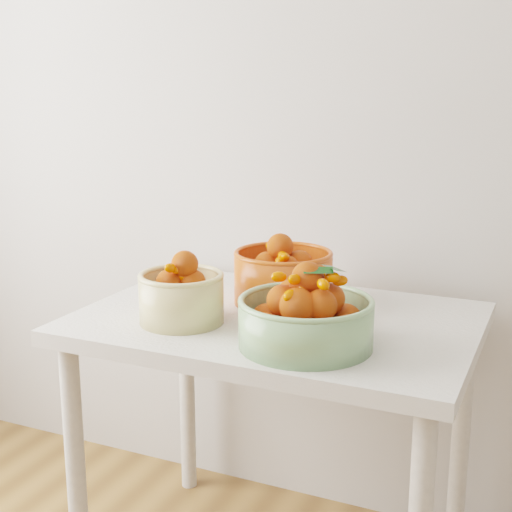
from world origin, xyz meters
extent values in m
cube|color=beige|center=(0.00, 2.00, 1.35)|extent=(4.00, 0.04, 2.70)
cube|color=silver|center=(-0.33, 1.60, 0.73)|extent=(1.00, 0.70, 0.04)
cylinder|color=silver|center=(-0.77, 1.31, 0.35)|extent=(0.05, 0.05, 0.71)
cylinder|color=silver|center=(-0.77, 1.89, 0.35)|extent=(0.05, 0.05, 0.71)
cylinder|color=silver|center=(0.11, 1.89, 0.35)|extent=(0.05, 0.05, 0.71)
cylinder|color=#D8C385|center=(-0.53, 1.46, 0.81)|extent=(0.23, 0.23, 0.12)
torus|color=#D8C385|center=(-0.53, 1.46, 0.87)|extent=(0.23, 0.23, 0.01)
sphere|color=#D1660C|center=(-0.48, 1.46, 0.80)|extent=(0.07, 0.07, 0.07)
sphere|color=#D84412|center=(-0.53, 1.51, 0.80)|extent=(0.07, 0.07, 0.07)
sphere|color=#D84412|center=(-0.59, 1.46, 0.80)|extent=(0.07, 0.07, 0.07)
sphere|color=#D84412|center=(-0.53, 1.40, 0.80)|extent=(0.07, 0.07, 0.07)
sphere|color=#D84412|center=(-0.53, 1.46, 0.80)|extent=(0.07, 0.07, 0.07)
sphere|color=#D84412|center=(-0.51, 1.47, 0.85)|extent=(0.06, 0.06, 0.06)
sphere|color=#D84412|center=(-0.56, 1.45, 0.85)|extent=(0.07, 0.07, 0.07)
sphere|color=#D84412|center=(-0.52, 1.46, 0.90)|extent=(0.07, 0.07, 0.07)
ellipsoid|color=#FC4B00|center=(-0.53, 1.44, 0.89)|extent=(0.03, 0.04, 0.03)
ellipsoid|color=#FC4B00|center=(-0.54, 1.42, 0.90)|extent=(0.03, 0.04, 0.04)
ellipsoid|color=#FC4B00|center=(-0.53, 1.49, 0.91)|extent=(0.03, 0.04, 0.03)
ellipsoid|color=#FC4B00|center=(-0.51, 1.47, 0.89)|extent=(0.05, 0.04, 0.04)
ellipsoid|color=#FC4B00|center=(-0.52, 1.47, 0.89)|extent=(0.05, 0.04, 0.04)
ellipsoid|color=#FC4B00|center=(-0.53, 1.46, 0.87)|extent=(0.04, 0.03, 0.03)
cylinder|color=#85B07B|center=(-0.19, 1.42, 0.80)|extent=(0.31, 0.31, 0.11)
torus|color=#85B07B|center=(-0.19, 1.42, 0.86)|extent=(0.31, 0.31, 0.01)
sphere|color=#D84412|center=(-0.09, 1.42, 0.80)|extent=(0.07, 0.07, 0.07)
sphere|color=#D84412|center=(-0.12, 1.49, 0.80)|extent=(0.08, 0.08, 0.08)
sphere|color=#D84412|center=(-0.19, 1.52, 0.80)|extent=(0.08, 0.08, 0.08)
sphere|color=#D84412|center=(-0.26, 1.49, 0.80)|extent=(0.08, 0.08, 0.08)
sphere|color=#D84412|center=(-0.29, 1.42, 0.80)|extent=(0.07, 0.07, 0.07)
sphere|color=#D84412|center=(-0.26, 1.35, 0.80)|extent=(0.08, 0.08, 0.08)
sphere|color=#D84412|center=(-0.19, 1.32, 0.80)|extent=(0.07, 0.07, 0.07)
sphere|color=#D84412|center=(-0.12, 1.35, 0.80)|extent=(0.08, 0.08, 0.08)
sphere|color=#D84412|center=(-0.19, 1.42, 0.80)|extent=(0.07, 0.07, 0.07)
sphere|color=#D84412|center=(-0.15, 1.45, 0.86)|extent=(0.07, 0.07, 0.07)
sphere|color=#D84412|center=(-0.19, 1.48, 0.86)|extent=(0.08, 0.08, 0.08)
sphere|color=#D84412|center=(-0.24, 1.45, 0.86)|extent=(0.07, 0.07, 0.07)
sphere|color=#D84412|center=(-0.24, 1.39, 0.86)|extent=(0.07, 0.07, 0.07)
sphere|color=#D84412|center=(-0.19, 1.37, 0.86)|extent=(0.08, 0.08, 0.08)
sphere|color=#D84412|center=(-0.15, 1.39, 0.86)|extent=(0.07, 0.07, 0.07)
sphere|color=#D84412|center=(-0.19, 1.42, 0.91)|extent=(0.07, 0.07, 0.07)
ellipsoid|color=#FC4B00|center=(-0.18, 1.48, 0.91)|extent=(0.03, 0.04, 0.03)
ellipsoid|color=#FC4B00|center=(-0.19, 1.40, 0.90)|extent=(0.03, 0.04, 0.03)
ellipsoid|color=#FC4B00|center=(-0.12, 1.44, 0.91)|extent=(0.04, 0.04, 0.03)
ellipsoid|color=#FC4B00|center=(-0.14, 1.37, 0.91)|extent=(0.05, 0.04, 0.03)
ellipsoid|color=#FC4B00|center=(-0.18, 1.43, 0.92)|extent=(0.05, 0.04, 0.04)
ellipsoid|color=#FC4B00|center=(-0.21, 1.42, 0.91)|extent=(0.04, 0.03, 0.04)
ellipsoid|color=#FC4B00|center=(-0.18, 1.44, 0.90)|extent=(0.05, 0.04, 0.04)
ellipsoid|color=#FC4B00|center=(-0.24, 1.38, 0.92)|extent=(0.04, 0.04, 0.03)
ellipsoid|color=#FC4B00|center=(-0.13, 1.42, 0.92)|extent=(0.04, 0.03, 0.03)
ellipsoid|color=#FC4B00|center=(-0.17, 1.44, 0.91)|extent=(0.05, 0.04, 0.04)
ellipsoid|color=#FC4B00|center=(-0.16, 1.45, 0.90)|extent=(0.04, 0.05, 0.04)
ellipsoid|color=#FC4B00|center=(-0.20, 1.35, 0.89)|extent=(0.04, 0.04, 0.04)
ellipsoid|color=#FC4B00|center=(-0.20, 1.48, 0.88)|extent=(0.03, 0.04, 0.04)
ellipsoid|color=#FC4B00|center=(-0.20, 1.38, 0.91)|extent=(0.04, 0.05, 0.03)
ellipsoid|color=#FC4B00|center=(-0.22, 1.44, 0.88)|extent=(0.05, 0.04, 0.03)
ellipsoid|color=#FC4B00|center=(-0.20, 1.42, 0.91)|extent=(0.05, 0.04, 0.03)
ellipsoid|color=#FC4B00|center=(-0.16, 1.42, 0.88)|extent=(0.04, 0.03, 0.03)
cylinder|color=#D74214|center=(-0.36, 1.71, 0.82)|extent=(0.30, 0.30, 0.14)
torus|color=#D74214|center=(-0.36, 1.71, 0.89)|extent=(0.30, 0.30, 0.01)
sphere|color=#D84412|center=(-0.28, 1.71, 0.80)|extent=(0.07, 0.07, 0.07)
sphere|color=#D84412|center=(-0.32, 1.78, 0.80)|extent=(0.07, 0.07, 0.07)
sphere|color=#D84412|center=(-0.40, 1.79, 0.80)|extent=(0.08, 0.08, 0.08)
sphere|color=#D84412|center=(-0.44, 1.71, 0.80)|extent=(0.07, 0.07, 0.07)
sphere|color=#D84412|center=(-0.40, 1.65, 0.80)|extent=(0.08, 0.08, 0.08)
sphere|color=#D84412|center=(-0.33, 1.64, 0.80)|extent=(0.07, 0.07, 0.07)
sphere|color=#D84412|center=(-0.36, 1.71, 0.80)|extent=(0.07, 0.07, 0.07)
sphere|color=#D84412|center=(-0.33, 1.74, 0.86)|extent=(0.08, 0.08, 0.08)
sphere|color=#D84412|center=(-0.38, 1.75, 0.86)|extent=(0.08, 0.08, 0.08)
sphere|color=#D84412|center=(-0.40, 1.70, 0.86)|extent=(0.07, 0.07, 0.07)
sphere|color=#D84412|center=(-0.34, 1.68, 0.86)|extent=(0.07, 0.07, 0.07)
sphere|color=#D84412|center=(-0.37, 1.71, 0.91)|extent=(0.07, 0.07, 0.07)
ellipsoid|color=#FC4B00|center=(-0.34, 1.66, 0.89)|extent=(0.04, 0.05, 0.04)
ellipsoid|color=#FC4B00|center=(-0.35, 1.66, 0.88)|extent=(0.04, 0.04, 0.04)
ellipsoid|color=#FC4B00|center=(-0.37, 1.71, 0.87)|extent=(0.04, 0.04, 0.03)
ellipsoid|color=#FC4B00|center=(-0.36, 1.72, 0.90)|extent=(0.05, 0.05, 0.03)
ellipsoid|color=#FC4B00|center=(-0.41, 1.74, 0.90)|extent=(0.05, 0.04, 0.04)
ellipsoid|color=#FC4B00|center=(-0.35, 1.68, 0.89)|extent=(0.04, 0.05, 0.04)
ellipsoid|color=#FC4B00|center=(-0.36, 1.71, 0.91)|extent=(0.05, 0.04, 0.04)
ellipsoid|color=#FC4B00|center=(-0.37, 1.70, 0.89)|extent=(0.05, 0.05, 0.04)
ellipsoid|color=#FC4B00|center=(-0.39, 1.72, 0.88)|extent=(0.04, 0.04, 0.03)
camera|label=1|loc=(0.33, -0.01, 1.32)|focal=50.00mm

